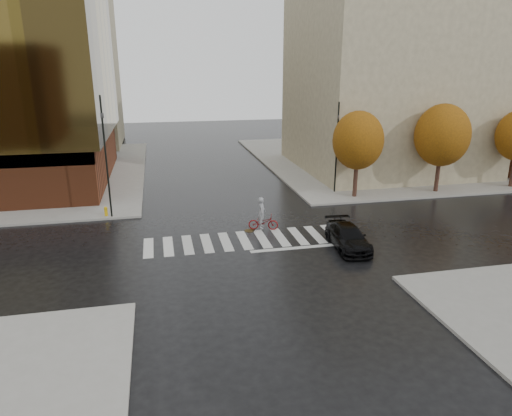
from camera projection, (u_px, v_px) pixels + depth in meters
The scene contains 13 objects.
ground at pixel (246, 243), 26.33m from camera, with size 120.00×120.00×0.00m, color black.
sidewalk_ne at pixel (396, 158), 50.14m from camera, with size 30.00×30.00×0.15m, color gray.
crosswalk at pixel (244, 240), 26.79m from camera, with size 12.00×3.00×0.01m, color silver.
building_ne_tan at pixel (388, 72), 42.86m from camera, with size 16.00×16.00×18.00m, color gray.
building_nw_far at pixel (55, 62), 54.47m from camera, with size 14.00×12.00×20.00m, color gray.
tree_ne_a at pixel (358, 141), 33.91m from camera, with size 3.80×3.80×6.50m.
tree_ne_b at pixel (442, 135), 35.29m from camera, with size 4.20×4.20×6.89m.
sedan at pixel (348, 237), 25.58m from camera, with size 1.75×4.32×1.25m, color black.
cyclist at pixel (263, 219), 28.31m from camera, with size 1.95×1.11×2.10m.
traffic_light_nw at pixel (105, 148), 29.15m from camera, with size 0.25×0.23×7.92m.
traffic_light_ne at pixel (337, 142), 35.30m from camera, with size 0.20×0.22×7.02m.
fire_hydrant at pixel (106, 211), 30.54m from camera, with size 0.23×0.23×0.64m.
manhole at pixel (250, 231), 28.31m from camera, with size 0.66×0.66×0.01m, color #413217.
Camera 1 is at (-4.65, -24.05, 9.88)m, focal length 32.00 mm.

